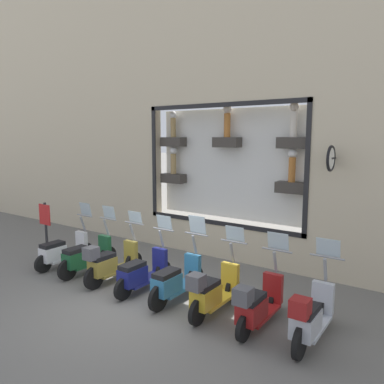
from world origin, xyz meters
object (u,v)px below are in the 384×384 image
at_px(scooter_olive_5, 110,263).
at_px(scooter_silver_0, 310,317).
at_px(scooter_green_6, 86,257).
at_px(shop_sign_post, 46,230).
at_px(scooter_yellow_2, 212,291).
at_px(scooter_white_7, 62,251).
at_px(scooter_navy_4, 141,273).
at_px(scooter_teal_3, 175,281).
at_px(scooter_red_1, 257,304).

bearing_deg(scooter_olive_5, scooter_silver_0, -89.96).
xyz_separation_m(scooter_green_6, shop_sign_post, (-0.03, 1.56, 0.46)).
distance_m(scooter_silver_0, scooter_green_6, 5.63).
bearing_deg(scooter_yellow_2, shop_sign_post, 89.61).
bearing_deg(scooter_green_6, scooter_white_7, 90.29).
relative_size(scooter_navy_4, scooter_white_7, 1.00).
xyz_separation_m(scooter_yellow_2, scooter_olive_5, (0.01, 2.81, 0.01)).
bearing_deg(scooter_teal_3, scooter_olive_5, 91.92).
xyz_separation_m(scooter_yellow_2, scooter_green_6, (0.07, 3.75, -0.03)).
bearing_deg(scooter_silver_0, scooter_navy_4, 89.20).
height_order(scooter_teal_3, scooter_white_7, scooter_teal_3).
height_order(scooter_olive_5, scooter_white_7, scooter_white_7).
xyz_separation_m(scooter_red_1, shop_sign_post, (0.04, 6.25, 0.43)).
bearing_deg(scooter_silver_0, scooter_green_6, 89.43).
height_order(scooter_navy_4, shop_sign_post, shop_sign_post).
xyz_separation_m(scooter_yellow_2, shop_sign_post, (0.04, 5.31, 0.42)).
distance_m(scooter_teal_3, shop_sign_post, 4.40).
xyz_separation_m(scooter_silver_0, scooter_red_1, (-0.01, 0.94, -0.03)).
distance_m(scooter_red_1, shop_sign_post, 6.27).
distance_m(scooter_red_1, scooter_green_6, 4.69).
height_order(scooter_yellow_2, scooter_teal_3, scooter_teal_3).
height_order(scooter_teal_3, scooter_green_6, scooter_teal_3).
distance_m(scooter_white_7, shop_sign_post, 0.78).
relative_size(scooter_red_1, scooter_yellow_2, 1.00).
relative_size(scooter_teal_3, scooter_white_7, 1.01).
bearing_deg(scooter_navy_4, shop_sign_post, 90.42).
bearing_deg(scooter_navy_4, scooter_silver_0, -90.80).
relative_size(scooter_olive_5, scooter_green_6, 1.00).
distance_m(scooter_silver_0, scooter_navy_4, 3.75).
xyz_separation_m(scooter_olive_5, scooter_white_7, (0.05, 1.88, -0.06)).
bearing_deg(scooter_yellow_2, scooter_olive_5, 89.89).
relative_size(scooter_silver_0, scooter_teal_3, 1.00).
relative_size(scooter_red_1, scooter_olive_5, 0.99).
xyz_separation_m(scooter_navy_4, scooter_olive_5, (-0.06, 0.94, 0.06)).
bearing_deg(scooter_teal_3, scooter_navy_4, 90.45).
bearing_deg(scooter_yellow_2, scooter_green_6, 89.01).
relative_size(scooter_teal_3, shop_sign_post, 1.09).
distance_m(scooter_silver_0, scooter_olive_5, 4.69).
xyz_separation_m(scooter_teal_3, scooter_white_7, (-0.01, 3.75, -0.03)).
xyz_separation_m(scooter_red_1, scooter_white_7, (0.07, 5.63, -0.04)).
height_order(scooter_green_6, shop_sign_post, shop_sign_post).
bearing_deg(scooter_silver_0, shop_sign_post, 89.79).
height_order(scooter_yellow_2, scooter_white_7, scooter_white_7).
bearing_deg(scooter_yellow_2, scooter_teal_3, 85.83).
bearing_deg(scooter_silver_0, scooter_teal_3, 88.79).
relative_size(scooter_teal_3, scooter_navy_4, 1.01).
bearing_deg(scooter_navy_4, scooter_teal_3, -89.55).
height_order(scooter_silver_0, scooter_navy_4, scooter_silver_0).
height_order(scooter_silver_0, scooter_yellow_2, scooter_silver_0).
xyz_separation_m(scooter_silver_0, scooter_olive_5, (-0.00, 4.69, -0.01)).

